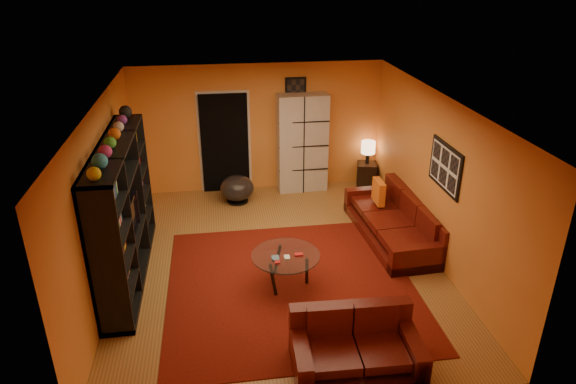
{
  "coord_description": "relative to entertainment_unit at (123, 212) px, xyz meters",
  "views": [
    {
      "loc": [
        -0.87,
        -6.98,
        4.4
      ],
      "look_at": [
        0.17,
        0.1,
        1.16
      ],
      "focal_mm": 32.0,
      "sensor_mm": 36.0,
      "label": 1
    }
  ],
  "objects": [
    {
      "name": "floor",
      "position": [
        2.27,
        0.0,
        -1.05
      ],
      "size": [
        6.0,
        6.0,
        0.0
      ],
      "primitive_type": "plane",
      "color": "brown",
      "rests_on": "ground"
    },
    {
      "name": "ceiling",
      "position": [
        2.27,
        0.0,
        1.55
      ],
      "size": [
        6.0,
        6.0,
        0.0
      ],
      "primitive_type": "plane",
      "rotation": [
        3.14,
        0.0,
        0.0
      ],
      "color": "white",
      "rests_on": "wall_back"
    },
    {
      "name": "wall_back",
      "position": [
        2.27,
        3.0,
        0.25
      ],
      "size": [
        6.0,
        0.0,
        6.0
      ],
      "primitive_type": "plane",
      "rotation": [
        1.57,
        0.0,
        0.0
      ],
      "color": "orange",
      "rests_on": "floor"
    },
    {
      "name": "wall_front",
      "position": [
        2.27,
        -3.0,
        0.25
      ],
      "size": [
        6.0,
        0.0,
        6.0
      ],
      "primitive_type": "plane",
      "rotation": [
        -1.57,
        0.0,
        0.0
      ],
      "color": "orange",
      "rests_on": "floor"
    },
    {
      "name": "wall_left",
      "position": [
        -0.23,
        0.0,
        0.25
      ],
      "size": [
        0.0,
        6.0,
        6.0
      ],
      "primitive_type": "plane",
      "rotation": [
        1.57,
        0.0,
        1.57
      ],
      "color": "orange",
      "rests_on": "floor"
    },
    {
      "name": "wall_right",
      "position": [
        4.78,
        0.0,
        0.25
      ],
      "size": [
        0.0,
        6.0,
        6.0
      ],
      "primitive_type": "plane",
      "rotation": [
        1.57,
        0.0,
        -1.57
      ],
      "color": "orange",
      "rests_on": "floor"
    },
    {
      "name": "rug",
      "position": [
        2.38,
        -0.7,
        -1.04
      ],
      "size": [
        3.6,
        3.6,
        0.01
      ],
      "primitive_type": "cube",
      "color": "#520F09",
      "rests_on": "floor"
    },
    {
      "name": "doorway",
      "position": [
        1.57,
        2.96,
        -0.03
      ],
      "size": [
        0.95,
        0.1,
        2.04
      ],
      "primitive_type": "cube",
      "color": "black",
      "rests_on": "floor"
    },
    {
      "name": "wall_art_right",
      "position": [
        4.75,
        -0.3,
        0.55
      ],
      "size": [
        0.03,
        1.0,
        0.7
      ],
      "primitive_type": "cube",
      "color": "black",
      "rests_on": "wall_right"
    },
    {
      "name": "wall_art_back",
      "position": [
        3.02,
        2.98,
        1.0
      ],
      "size": [
        0.42,
        0.03,
        0.52
      ],
      "primitive_type": "cube",
      "color": "black",
      "rests_on": "wall_back"
    },
    {
      "name": "entertainment_unit",
      "position": [
        0.0,
        0.0,
        0.0
      ],
      "size": [
        0.45,
        3.0,
        2.1
      ],
      "primitive_type": "cube",
      "color": "black",
      "rests_on": "floor"
    },
    {
      "name": "tv",
      "position": [
        0.05,
        -0.09,
        -0.07
      ],
      "size": [
        0.91,
        0.12,
        0.52
      ],
      "primitive_type": "imported",
      "rotation": [
        0.0,
        0.0,
        1.57
      ],
      "color": "black",
      "rests_on": "entertainment_unit"
    },
    {
      "name": "sofa",
      "position": [
        4.42,
        0.49,
        -0.77
      ],
      "size": [
        1.12,
        2.46,
        0.85
      ],
      "rotation": [
        0.0,
        0.0,
        0.06
      ],
      "color": "#490D09",
      "rests_on": "rug"
    },
    {
      "name": "loveseat",
      "position": [
        2.86,
        -2.42,
        -0.76
      ],
      "size": [
        1.5,
        0.94,
        0.85
      ],
      "rotation": [
        0.0,
        0.0,
        1.54
      ],
      "color": "#490D09",
      "rests_on": "rug"
    },
    {
      "name": "throw_pillow",
      "position": [
        4.22,
        1.05,
        -0.42
      ],
      "size": [
        0.12,
        0.42,
        0.42
      ],
      "primitive_type": "cube",
      "color": "orange",
      "rests_on": "sofa"
    },
    {
      "name": "coffee_table",
      "position": [
        2.3,
        -0.65,
        -0.59
      ],
      "size": [
        1.0,
        1.0,
        0.5
      ],
      "rotation": [
        0.0,
        0.0,
        -0.24
      ],
      "color": "silver",
      "rests_on": "floor"
    },
    {
      "name": "storage_cabinet",
      "position": [
        3.14,
        2.8,
        -0.04
      ],
      "size": [
        1.02,
        0.49,
        2.01
      ],
      "primitive_type": "cube",
      "rotation": [
        0.0,
        0.0,
        0.04
      ],
      "color": "beige",
      "rests_on": "floor"
    },
    {
      "name": "bowl_chair",
      "position": [
        1.76,
        2.32,
        -0.76
      ],
      "size": [
        0.66,
        0.66,
        0.54
      ],
      "color": "black",
      "rests_on": "floor"
    },
    {
      "name": "side_table",
      "position": [
        4.53,
        2.75,
        -0.8
      ],
      "size": [
        0.49,
        0.49,
        0.5
      ],
      "primitive_type": "cube",
      "rotation": [
        0.0,
        0.0,
        -0.25
      ],
      "color": "black",
      "rests_on": "floor"
    },
    {
      "name": "table_lamp",
      "position": [
        4.53,
        2.75,
        -0.21
      ],
      "size": [
        0.29,
        0.29,
        0.49
      ],
      "color": "black",
      "rests_on": "side_table"
    }
  ]
}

